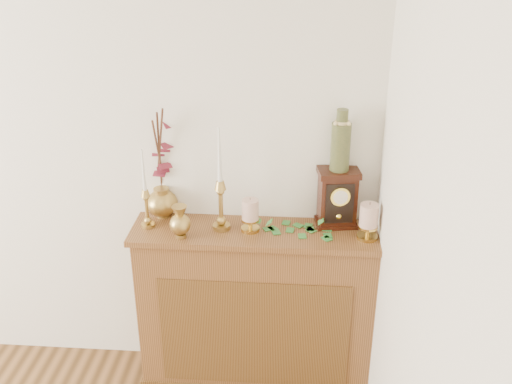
# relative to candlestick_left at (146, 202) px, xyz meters

# --- Properties ---
(console_shelf) EXTENTS (1.24, 0.34, 0.93)m
(console_shelf) POSITION_rel_candlestick_left_xyz_m (0.54, 0.00, -0.63)
(console_shelf) COLOR brown
(console_shelf) RESTS_ON ground
(candlestick_left) EXTENTS (0.07, 0.07, 0.41)m
(candlestick_left) POSITION_rel_candlestick_left_xyz_m (0.00, 0.00, 0.00)
(candlestick_left) COLOR tan
(candlestick_left) RESTS_ON console_shelf
(candlestick_center) EXTENTS (0.09, 0.09, 0.53)m
(candlestick_center) POSITION_rel_candlestick_left_xyz_m (0.37, 0.01, 0.04)
(candlestick_center) COLOR tan
(candlestick_center) RESTS_ON console_shelf
(bud_vase) EXTENTS (0.10, 0.10, 0.17)m
(bud_vase) POSITION_rel_candlestick_left_xyz_m (0.18, -0.09, -0.05)
(bud_vase) COLOR tan
(bud_vase) RESTS_ON console_shelf
(ginger_jar) EXTENTS (0.24, 0.26, 0.59)m
(ginger_jar) POSITION_rel_candlestick_left_xyz_m (0.06, 0.16, 0.13)
(ginger_jar) COLOR tan
(ginger_jar) RESTS_ON console_shelf
(pillar_candle_left) EXTENTS (0.09, 0.09, 0.18)m
(pillar_candle_left) POSITION_rel_candlestick_left_xyz_m (0.51, -0.00, -0.04)
(pillar_candle_left) COLOR gold
(pillar_candle_left) RESTS_ON console_shelf
(pillar_candle_right) EXTENTS (0.10, 0.10, 0.19)m
(pillar_candle_right) POSITION_rel_candlestick_left_xyz_m (1.08, -0.04, -0.03)
(pillar_candle_right) COLOR gold
(pillar_candle_right) RESTS_ON console_shelf
(ivy_garland) EXTENTS (0.39, 0.19, 0.08)m
(ivy_garland) POSITION_rel_candlestick_left_xyz_m (0.68, 0.01, -0.12)
(ivy_garland) COLOR #30772D
(ivy_garland) RESTS_ON console_shelf
(mantel_clock) EXTENTS (0.22, 0.17, 0.30)m
(mantel_clock) POSITION_rel_candlestick_left_xyz_m (0.94, 0.09, 0.01)
(mantel_clock) COLOR #35120A
(mantel_clock) RESTS_ON console_shelf
(ceramic_vase) EXTENTS (0.09, 0.09, 0.30)m
(ceramic_vase) POSITION_rel_candlestick_left_xyz_m (0.94, 0.10, 0.30)
(ceramic_vase) COLOR #172E21
(ceramic_vase) RESTS_ON mantel_clock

